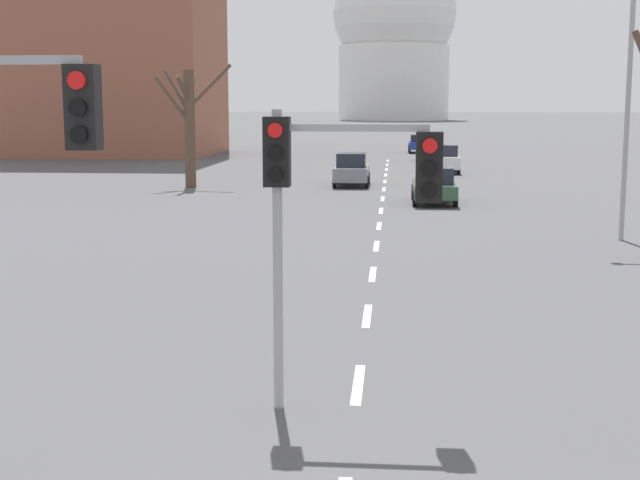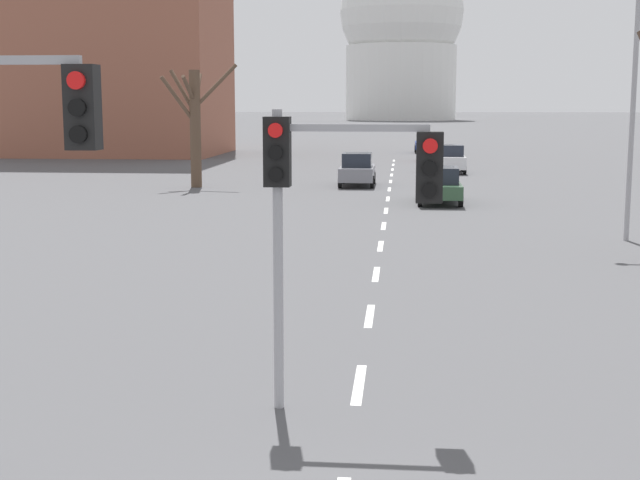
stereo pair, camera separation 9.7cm
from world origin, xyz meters
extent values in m
cube|color=silver|center=(0.00, 6.65, 0.00)|extent=(0.16, 2.00, 0.01)
cube|color=silver|center=(0.00, 11.15, 0.00)|extent=(0.16, 2.00, 0.01)
cube|color=silver|center=(0.00, 15.65, 0.00)|extent=(0.16, 2.00, 0.01)
cube|color=silver|center=(0.00, 20.15, 0.00)|extent=(0.16, 2.00, 0.01)
cube|color=silver|center=(0.00, 24.65, 0.00)|extent=(0.16, 2.00, 0.01)
cube|color=silver|center=(0.00, 29.15, 0.00)|extent=(0.16, 2.00, 0.01)
cube|color=silver|center=(0.00, 33.65, 0.00)|extent=(0.16, 2.00, 0.01)
cube|color=silver|center=(0.00, 38.15, 0.00)|extent=(0.16, 2.00, 0.01)
cube|color=silver|center=(0.00, 42.65, 0.00)|extent=(0.16, 2.00, 0.01)
cube|color=silver|center=(0.00, 47.15, 0.00)|extent=(0.16, 2.00, 0.01)
cube|color=silver|center=(0.00, 51.65, 0.00)|extent=(0.16, 2.00, 0.01)
cube|color=silver|center=(0.00, 56.15, 0.00)|extent=(0.16, 2.00, 0.01)
cube|color=silver|center=(0.00, 60.65, 0.00)|extent=(0.16, 2.00, 0.01)
cube|color=#9E9EA3|center=(-3.73, 3.22, 4.81)|extent=(1.46, 0.10, 0.10)
cube|color=black|center=(-3.00, 3.22, 4.28)|extent=(0.36, 0.28, 0.96)
cylinder|color=red|center=(-3.00, 3.05, 4.58)|extent=(0.20, 0.06, 0.20)
cylinder|color=black|center=(-3.00, 3.05, 4.28)|extent=(0.20, 0.06, 0.20)
cylinder|color=black|center=(-3.00, 3.05, 3.98)|extent=(0.20, 0.06, 0.20)
cylinder|color=#9E9EA3|center=(-1.09, 5.49, 2.12)|extent=(0.14, 0.14, 4.24)
cube|color=black|center=(-1.09, 5.49, 3.66)|extent=(0.36, 0.28, 0.96)
cylinder|color=red|center=(-1.09, 5.32, 3.96)|extent=(0.20, 0.06, 0.20)
cylinder|color=black|center=(-1.09, 5.32, 3.66)|extent=(0.20, 0.06, 0.20)
cylinder|color=black|center=(-1.09, 5.32, 3.37)|extent=(0.20, 0.06, 0.20)
cube|color=#9E9EA3|center=(-0.05, 5.49, 3.99)|extent=(2.08, 0.10, 0.10)
cube|color=black|center=(0.99, 5.49, 3.46)|extent=(0.36, 0.28, 0.96)
cylinder|color=red|center=(0.99, 5.32, 3.76)|extent=(0.20, 0.06, 0.20)
cylinder|color=black|center=(0.99, 5.32, 3.46)|extent=(0.20, 0.06, 0.20)
cylinder|color=black|center=(0.99, 5.32, 3.17)|extent=(0.20, 0.06, 0.20)
cylinder|color=#9E9EA3|center=(7.73, 22.00, 4.44)|extent=(0.16, 0.16, 8.88)
cube|color=slate|center=(-1.71, 39.91, 0.67)|extent=(1.75, 4.02, 0.70)
cube|color=#1E232D|center=(-1.71, 39.71, 1.38)|extent=(1.49, 1.93, 0.71)
cylinder|color=black|center=(-2.54, 41.16, 0.32)|extent=(0.18, 0.64, 0.64)
cylinder|color=black|center=(-0.89, 41.16, 0.32)|extent=(0.18, 0.64, 0.64)
cylinder|color=black|center=(-2.54, 38.66, 0.32)|extent=(0.18, 0.64, 0.64)
cylinder|color=black|center=(-0.89, 38.66, 0.32)|extent=(0.18, 0.64, 0.64)
cube|color=navy|center=(2.67, 71.54, 0.65)|extent=(1.86, 4.08, 0.62)
cube|color=#1E232D|center=(2.67, 71.34, 1.27)|extent=(1.58, 1.96, 0.61)
cylinder|color=black|center=(1.79, 72.80, 0.34)|extent=(0.18, 0.69, 0.69)
cylinder|color=black|center=(3.55, 72.80, 0.34)|extent=(0.18, 0.69, 0.69)
cylinder|color=black|center=(1.79, 70.28, 0.34)|extent=(0.18, 0.69, 0.69)
cylinder|color=black|center=(3.55, 70.28, 0.34)|extent=(0.18, 0.69, 0.69)
cube|color=#2D4C33|center=(2.24, 32.11, 0.63)|extent=(1.80, 4.38, 0.56)
cube|color=#1E232D|center=(2.24, 31.89, 1.25)|extent=(1.53, 2.10, 0.68)
cylinder|color=black|center=(1.39, 33.46, 0.34)|extent=(0.18, 0.69, 0.69)
cylinder|color=black|center=(3.09, 33.46, 0.34)|extent=(0.18, 0.69, 0.69)
cylinder|color=black|center=(1.39, 30.75, 0.34)|extent=(0.18, 0.69, 0.69)
cylinder|color=black|center=(3.09, 30.75, 0.34)|extent=(0.18, 0.69, 0.69)
cube|color=silver|center=(3.65, 49.13, 0.69)|extent=(1.62, 3.93, 0.74)
cube|color=#1E232D|center=(3.65, 48.94, 1.40)|extent=(1.38, 1.88, 0.69)
cylinder|color=black|center=(2.89, 50.35, 0.32)|extent=(0.18, 0.63, 0.63)
cylinder|color=black|center=(4.41, 50.35, 0.32)|extent=(0.18, 0.63, 0.63)
cylinder|color=black|center=(2.89, 47.92, 0.32)|extent=(0.18, 0.63, 0.63)
cylinder|color=black|center=(4.41, 47.92, 0.32)|extent=(0.18, 0.63, 0.63)
cube|color=maroon|center=(2.95, 60.25, 0.65)|extent=(1.60, 3.94, 0.59)
cube|color=#1E232D|center=(2.95, 60.05, 1.25)|extent=(1.36, 1.89, 0.61)
cylinder|color=black|center=(2.20, 61.47, 0.35)|extent=(0.18, 0.70, 0.70)
cylinder|color=black|center=(3.70, 61.47, 0.35)|extent=(0.18, 0.70, 0.70)
cylinder|color=black|center=(2.20, 59.03, 0.35)|extent=(0.18, 0.70, 0.70)
cylinder|color=black|center=(3.70, 59.03, 0.35)|extent=(0.18, 0.70, 0.70)
cylinder|color=brown|center=(-9.95, 38.43, 2.98)|extent=(0.56, 0.56, 5.97)
cylinder|color=brown|center=(-10.72, 38.08, 4.46)|extent=(1.69, 0.92, 2.46)
cylinder|color=brown|center=(-10.07, 39.55, 4.85)|extent=(0.39, 2.38, 2.07)
cylinder|color=brown|center=(-10.63, 38.68, 4.89)|extent=(1.52, 0.73, 2.27)
cylinder|color=brown|center=(-8.92, 38.71, 5.17)|extent=(2.20, 0.81, 2.31)
cylinder|color=brown|center=(-10.09, 37.73, 4.99)|extent=(0.42, 1.54, 1.42)
cylinder|color=silver|center=(0.00, 219.06, 9.11)|extent=(27.34, 27.34, 18.22)
sphere|color=silver|center=(0.00, 219.06, 26.58)|extent=(30.37, 30.37, 30.37)
camera|label=1|loc=(0.52, -6.69, 4.33)|focal=50.00mm
camera|label=2|loc=(0.62, -6.68, 4.33)|focal=50.00mm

